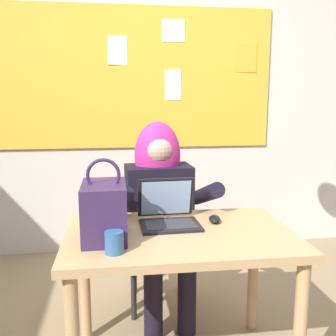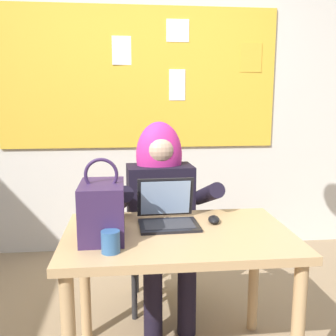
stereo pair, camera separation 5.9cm
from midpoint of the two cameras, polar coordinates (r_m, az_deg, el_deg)
wall_back_bulletin at (r=3.47m, az=-5.32°, el=11.09°), size 6.10×1.88×2.84m
desk_main at (r=1.95m, az=0.89°, el=-12.45°), size 1.11×0.73×0.74m
chair_at_desk at (r=2.66m, az=-2.06°, el=-9.28°), size 0.45×0.45×0.88m
person_costumed at (r=2.47m, az=-1.82°, el=-5.21°), size 0.62×0.63×1.23m
laptop at (r=2.01m, az=-0.77°, el=-6.82°), size 0.31×0.28×0.23m
computer_mouse at (r=2.06m, az=6.07°, el=-7.51°), size 0.08×0.11×0.03m
handbag at (r=1.82m, az=-10.30°, el=-6.18°), size 0.20×0.30×0.38m
coffee_mug at (r=1.67m, az=-8.98°, el=-10.79°), size 0.08×0.08×0.09m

